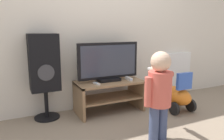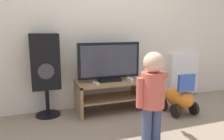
{
  "view_description": "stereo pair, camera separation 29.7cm",
  "coord_description": "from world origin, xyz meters",
  "px_view_note": "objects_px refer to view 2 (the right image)",
  "views": [
    {
      "loc": [
        -1.25,
        -2.5,
        1.19
      ],
      "look_at": [
        0.0,
        0.14,
        0.62
      ],
      "focal_mm": 35.0,
      "sensor_mm": 36.0,
      "label": 1
    },
    {
      "loc": [
        -0.98,
        -2.61,
        1.19
      ],
      "look_at": [
        0.0,
        0.14,
        0.62
      ],
      "focal_mm": 35.0,
      "sensor_mm": 36.0,
      "label": 2
    }
  ],
  "objects_px": {
    "child": "(152,90)",
    "ride_on_toy": "(179,98)",
    "television": "(109,62)",
    "speaker_tower": "(45,64)",
    "remote_primary": "(96,83)",
    "game_console": "(130,79)",
    "radiator": "(184,73)"
  },
  "relations": [
    {
      "from": "game_console",
      "to": "ride_on_toy",
      "type": "bearing_deg",
      "value": -27.05
    },
    {
      "from": "television",
      "to": "speaker_tower",
      "type": "bearing_deg",
      "value": 172.84
    },
    {
      "from": "game_console",
      "to": "radiator",
      "type": "relative_size",
      "value": 0.21
    },
    {
      "from": "game_console",
      "to": "speaker_tower",
      "type": "bearing_deg",
      "value": 169.99
    },
    {
      "from": "television",
      "to": "child",
      "type": "bearing_deg",
      "value": -83.32
    },
    {
      "from": "television",
      "to": "child",
      "type": "height_order",
      "value": "television"
    },
    {
      "from": "television",
      "to": "speaker_tower",
      "type": "relative_size",
      "value": 0.8
    },
    {
      "from": "remote_primary",
      "to": "ride_on_toy",
      "type": "bearing_deg",
      "value": -14.53
    },
    {
      "from": "ride_on_toy",
      "to": "television",
      "type": "bearing_deg",
      "value": 155.48
    },
    {
      "from": "television",
      "to": "ride_on_toy",
      "type": "relative_size",
      "value": 1.53
    },
    {
      "from": "remote_primary",
      "to": "radiator",
      "type": "relative_size",
      "value": 0.18
    },
    {
      "from": "child",
      "to": "ride_on_toy",
      "type": "bearing_deg",
      "value": 37.18
    },
    {
      "from": "game_console",
      "to": "speaker_tower",
      "type": "height_order",
      "value": "speaker_tower"
    },
    {
      "from": "television",
      "to": "radiator",
      "type": "relative_size",
      "value": 1.18
    },
    {
      "from": "television",
      "to": "game_console",
      "type": "xyz_separation_m",
      "value": [
        0.28,
        -0.09,
        -0.24
      ]
    },
    {
      "from": "remote_primary",
      "to": "child",
      "type": "height_order",
      "value": "child"
    },
    {
      "from": "game_console",
      "to": "ride_on_toy",
      "type": "relative_size",
      "value": 0.28
    },
    {
      "from": "child",
      "to": "remote_primary",
      "type": "bearing_deg",
      "value": 111.42
    },
    {
      "from": "child",
      "to": "speaker_tower",
      "type": "distance_m",
      "value": 1.49
    },
    {
      "from": "ride_on_toy",
      "to": "remote_primary",
      "type": "bearing_deg",
      "value": 165.47
    },
    {
      "from": "ride_on_toy",
      "to": "radiator",
      "type": "bearing_deg",
      "value": 48.9
    },
    {
      "from": "speaker_tower",
      "to": "remote_primary",
      "type": "bearing_deg",
      "value": -19.72
    },
    {
      "from": "remote_primary",
      "to": "ride_on_toy",
      "type": "height_order",
      "value": "ride_on_toy"
    },
    {
      "from": "speaker_tower",
      "to": "radiator",
      "type": "relative_size",
      "value": 1.48
    },
    {
      "from": "game_console",
      "to": "speaker_tower",
      "type": "relative_size",
      "value": 0.14
    },
    {
      "from": "speaker_tower",
      "to": "ride_on_toy",
      "type": "relative_size",
      "value": 1.91
    },
    {
      "from": "television",
      "to": "ride_on_toy",
      "type": "height_order",
      "value": "television"
    },
    {
      "from": "game_console",
      "to": "radiator",
      "type": "xyz_separation_m",
      "value": [
        1.18,
        0.32,
        -0.06
      ]
    },
    {
      "from": "game_console",
      "to": "radiator",
      "type": "height_order",
      "value": "radiator"
    },
    {
      "from": "child",
      "to": "radiator",
      "type": "bearing_deg",
      "value": 42.59
    },
    {
      "from": "speaker_tower",
      "to": "television",
      "type": "bearing_deg",
      "value": -7.16
    },
    {
      "from": "remote_primary",
      "to": "child",
      "type": "xyz_separation_m",
      "value": [
        0.35,
        -0.89,
        0.11
      ]
    }
  ]
}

